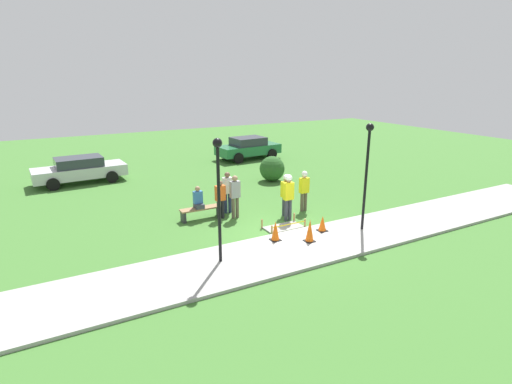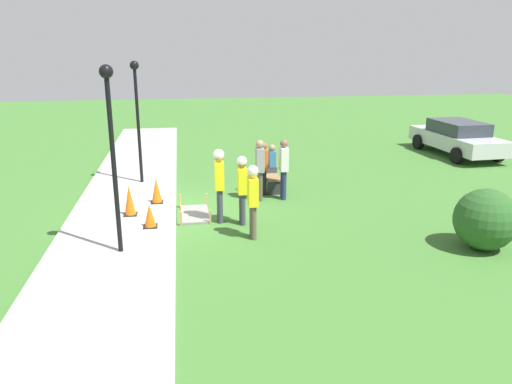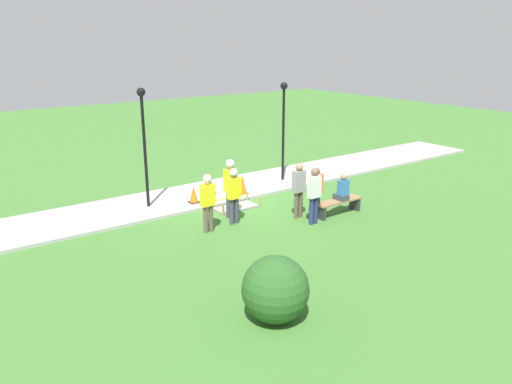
# 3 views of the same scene
# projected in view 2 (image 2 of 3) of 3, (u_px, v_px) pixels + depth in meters

# --- Properties ---
(ground_plane) EXTENTS (60.00, 60.00, 0.00)m
(ground_plane) POSITION_uv_depth(u_px,v_px,m) (176.00, 212.00, 13.62)
(ground_plane) COLOR #3D702D
(sidewalk) EXTENTS (28.00, 2.78, 0.10)m
(sidewalk) POSITION_uv_depth(u_px,v_px,m) (124.00, 213.00, 13.41)
(sidewalk) COLOR #9E9E99
(sidewalk) RESTS_ON ground_plane
(wet_concrete_patch) EXTENTS (1.53, 0.79, 0.38)m
(wet_concrete_patch) POSITION_uv_depth(u_px,v_px,m) (195.00, 214.00, 13.37)
(wet_concrete_patch) COLOR gray
(wet_concrete_patch) RESTS_ON ground_plane
(traffic_cone_near_patch) EXTENTS (0.34, 0.34, 0.70)m
(traffic_cone_near_patch) POSITION_uv_depth(u_px,v_px,m) (157.00, 191.00, 14.05)
(traffic_cone_near_patch) COLOR black
(traffic_cone_near_patch) RESTS_ON sidewalk
(traffic_cone_far_patch) EXTENTS (0.34, 0.34, 0.80)m
(traffic_cone_far_patch) POSITION_uv_depth(u_px,v_px,m) (130.00, 200.00, 13.00)
(traffic_cone_far_patch) COLOR black
(traffic_cone_far_patch) RESTS_ON sidewalk
(traffic_cone_sidewalk_edge) EXTENTS (0.34, 0.34, 0.58)m
(traffic_cone_sidewalk_edge) POSITION_uv_depth(u_px,v_px,m) (150.00, 216.00, 12.18)
(traffic_cone_sidewalk_edge) COLOR black
(traffic_cone_sidewalk_edge) RESTS_ON sidewalk
(park_bench) EXTENTS (1.76, 0.44, 0.49)m
(park_bench) POSITION_uv_depth(u_px,v_px,m) (270.00, 177.00, 15.89)
(park_bench) COLOR #2D2D33
(park_bench) RESTS_ON ground_plane
(person_seated_on_bench) EXTENTS (0.36, 0.44, 0.89)m
(person_seated_on_bench) POSITION_uv_depth(u_px,v_px,m) (271.00, 161.00, 15.85)
(person_seated_on_bench) COLOR #383D47
(person_seated_on_bench) RESTS_ON park_bench
(worker_supervisor) EXTENTS (0.40, 0.26, 1.77)m
(worker_supervisor) POSITION_uv_depth(u_px,v_px,m) (253.00, 195.00, 11.52)
(worker_supervisor) COLOR brown
(worker_supervisor) RESTS_ON ground_plane
(worker_assistant) EXTENTS (0.40, 0.28, 1.91)m
(worker_assistant) POSITION_uv_depth(u_px,v_px,m) (219.00, 178.00, 12.56)
(worker_assistant) COLOR #383D47
(worker_assistant) RESTS_ON ground_plane
(worker_trainee) EXTENTS (0.40, 0.26, 1.77)m
(worker_trainee) POSITION_uv_depth(u_px,v_px,m) (242.00, 184.00, 12.45)
(worker_trainee) COLOR #383D47
(worker_trainee) RESTS_ON ground_plane
(bystander_in_orange_shirt) EXTENTS (0.40, 0.22, 1.60)m
(bystander_in_orange_shirt) POSITION_uv_depth(u_px,v_px,m) (264.00, 166.00, 15.02)
(bystander_in_orange_shirt) COLOR black
(bystander_in_orange_shirt) RESTS_ON ground_plane
(bystander_in_gray_shirt) EXTENTS (0.40, 0.23, 1.78)m
(bystander_in_gray_shirt) POSITION_uv_depth(u_px,v_px,m) (284.00, 165.00, 14.53)
(bystander_in_gray_shirt) COLOR navy
(bystander_in_gray_shirt) RESTS_ON ground_plane
(bystander_in_white_shirt) EXTENTS (0.40, 0.23, 1.79)m
(bystander_in_white_shirt) POSITION_uv_depth(u_px,v_px,m) (260.00, 166.00, 14.42)
(bystander_in_white_shirt) COLOR brown
(bystander_in_white_shirt) RESTS_ON ground_plane
(lamppost_near) EXTENTS (0.28, 0.28, 3.93)m
(lamppost_near) POSITION_uv_depth(u_px,v_px,m) (111.00, 133.00, 10.09)
(lamppost_near) COLOR black
(lamppost_near) RESTS_ON sidewalk
(lamppost_far) EXTENTS (0.28, 0.28, 3.83)m
(lamppost_far) POSITION_uv_depth(u_px,v_px,m) (137.00, 104.00, 15.56)
(lamppost_far) COLOR black
(lamppost_far) RESTS_ON sidewalk
(parked_car_silver) EXTENTS (4.77, 2.22, 1.41)m
(parked_car_silver) POSITION_uv_depth(u_px,v_px,m) (457.00, 137.00, 20.51)
(parked_car_silver) COLOR #BCBCC1
(parked_car_silver) RESTS_ON ground_plane
(shrub_rounded_near) EXTENTS (1.38, 1.38, 1.38)m
(shrub_rounded_near) POSITION_uv_depth(u_px,v_px,m) (486.00, 220.00, 11.01)
(shrub_rounded_near) COLOR #285623
(shrub_rounded_near) RESTS_ON ground_plane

